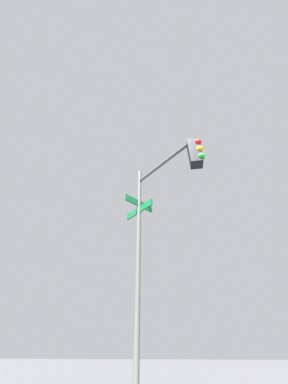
{
  "coord_description": "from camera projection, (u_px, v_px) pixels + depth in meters",
  "views": [
    {
      "loc": [
        -2.07,
        -6.44,
        1.29
      ],
      "look_at": [
        -5.84,
        -7.01,
        4.21
      ],
      "focal_mm": 19.58,
      "sensor_mm": 36.0,
      "label": 1
    }
  ],
  "objects": [
    {
      "name": "traffic_signal_near",
      "position": [
        163.0,
        205.0,
        5.24
      ],
      "size": [
        1.95,
        2.24,
        5.99
      ],
      "color": "#474C47",
      "rests_on": "ground_plane"
    }
  ]
}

